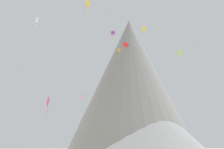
# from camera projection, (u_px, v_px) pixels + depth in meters

# --- Properties ---
(rock_massif) EXTENTS (67.90, 71.67, 54.40)m
(rock_massif) POSITION_uv_depth(u_px,v_px,m) (133.00, 92.00, 105.58)
(rock_massif) COLOR slate
(rock_massif) RESTS_ON ground_plane
(kite_lime_mid) EXTENTS (1.25, 0.94, 5.27)m
(kite_lime_mid) POSITION_uv_depth(u_px,v_px,m) (180.00, 53.00, 57.92)
(kite_lime_mid) COLOR #8CD133
(kite_red_mid) EXTENTS (1.47, 0.84, 1.41)m
(kite_red_mid) POSITION_uv_depth(u_px,v_px,m) (126.00, 45.00, 57.14)
(kite_red_mid) COLOR red
(kite_gold_high) EXTENTS (1.37, 1.92, 5.55)m
(kite_gold_high) POSITION_uv_depth(u_px,v_px,m) (88.00, 4.00, 65.02)
(kite_gold_high) COLOR gold
(kite_rainbow_low) EXTENTS (0.52, 2.13, 2.13)m
(kite_rainbow_low) POSITION_uv_depth(u_px,v_px,m) (82.00, 97.00, 62.81)
(kite_rainbow_low) COLOR #E5668C
(kite_yellow_high) EXTENTS (1.87, 1.75, 1.71)m
(kite_yellow_high) POSITION_uv_depth(u_px,v_px,m) (144.00, 29.00, 89.30)
(kite_yellow_high) COLOR yellow
(kite_white_high) EXTENTS (1.07, 0.30, 4.07)m
(kite_white_high) POSITION_uv_depth(u_px,v_px,m) (37.00, 20.00, 86.02)
(kite_white_high) COLOR white
(kite_violet_high) EXTENTS (1.54, 1.52, 4.20)m
(kite_violet_high) POSITION_uv_depth(u_px,v_px,m) (113.00, 33.00, 95.20)
(kite_violet_high) COLOR purple
(kite_orange_high) EXTENTS (1.38, 0.87, 4.05)m
(kite_orange_high) POSITION_uv_depth(u_px,v_px,m) (119.00, 51.00, 89.79)
(kite_orange_high) COLOR orange
(kite_magenta_low) EXTENTS (1.14, 2.05, 3.89)m
(kite_magenta_low) POSITION_uv_depth(u_px,v_px,m) (49.00, 101.00, 57.65)
(kite_magenta_low) COLOR #D1339E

